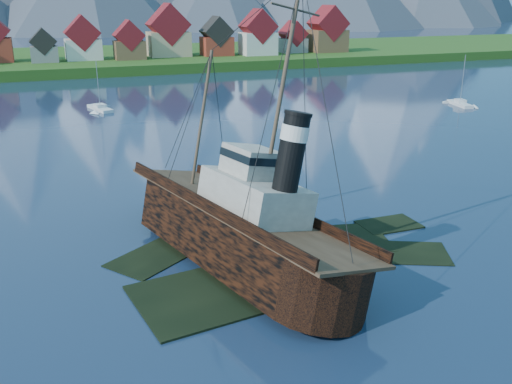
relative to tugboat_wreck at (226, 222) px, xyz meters
name	(u,v)px	position (x,y,z in m)	size (l,w,h in m)	color
ground	(272,269)	(2.76, -4.15, -3.22)	(1400.00, 1400.00, 0.00)	#162740
shoal	(281,259)	(4.53, -2.00, -3.57)	(31.71, 21.24, 1.14)	black
shore_bank	(87,64)	(2.76, 165.85, -3.22)	(600.00, 80.00, 3.20)	#1D4614
seawall	(99,77)	(2.76, 127.85, -3.22)	(600.00, 2.50, 2.00)	#3F3D38
tugboat_wreck	(226,222)	(0.00, 0.00, 0.00)	(7.54, 32.47, 25.73)	black
sailboat_d	(460,104)	(70.15, 53.43, -2.97)	(3.73, 8.39, 11.11)	silver
sailboat_e	(100,109)	(-2.77, 75.75, -2.99)	(4.55, 9.24, 10.40)	silver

